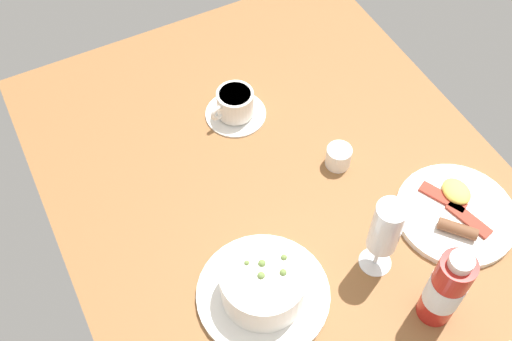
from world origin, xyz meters
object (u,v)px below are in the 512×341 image
object	(u,v)px
coffee_cup	(237,105)
sauce_bottle_red	(446,289)
wine_glass	(386,230)
breakfast_plate	(456,213)
porridge_bowl	(263,286)
creamer_jug	(338,157)

from	to	relation	value
coffee_cup	sauce_bottle_red	bearing A→B (deg)	10.47
coffee_cup	wine_glass	bearing A→B (deg)	8.65
breakfast_plate	porridge_bowl	bearing A→B (deg)	-93.00
coffee_cup	breakfast_plate	world-z (taller)	coffee_cup
coffee_cup	creamer_jug	bearing A→B (deg)	29.86
coffee_cup	sauce_bottle_red	world-z (taller)	sauce_bottle_red
wine_glass	breakfast_plate	world-z (taller)	wine_glass
wine_glass	breakfast_plate	distance (cm)	21.18
porridge_bowl	sauce_bottle_red	xyz separation A→B (cm)	(15.46, 24.09, 4.66)
creamer_jug	wine_glass	world-z (taller)	wine_glass
wine_glass	sauce_bottle_red	world-z (taller)	sauce_bottle_red
creamer_jug	sauce_bottle_red	size ratio (longest dim) A/B	0.30
creamer_jug	breakfast_plate	size ratio (longest dim) A/B	0.25
porridge_bowl	sauce_bottle_red	size ratio (longest dim) A/B	1.23
wine_glass	sauce_bottle_red	bearing A→B (deg)	16.62
porridge_bowl	wine_glass	size ratio (longest dim) A/B	1.29
creamer_jug	breakfast_plate	distance (cm)	24.04
porridge_bowl	coffee_cup	distance (cm)	41.16
wine_glass	breakfast_plate	bearing A→B (deg)	94.08
porridge_bowl	wine_glass	bearing A→B (deg)	80.67
porridge_bowl	coffee_cup	size ratio (longest dim) A/B	1.77
creamer_jug	breakfast_plate	bearing A→B (deg)	33.05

